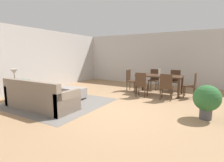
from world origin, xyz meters
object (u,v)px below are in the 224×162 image
object	(u,v)px
vase_centerpiece	(159,72)
potted_plant	(207,99)
dining_chair_far_right	(175,80)
dining_table	(159,77)
couch	(40,98)
dining_chair_far_left	(154,78)
dining_chair_head_east	(192,84)
side_table	(15,88)
dining_chair_near_right	(166,85)
dining_chair_head_west	(130,79)
table_lamp	(14,72)
dining_chair_near_left	(141,83)
ottoman_table	(71,92)

from	to	relation	value
vase_centerpiece	potted_plant	xyz separation A→B (m)	(1.72, -2.15, -0.39)
dining_chair_far_right	dining_table	bearing A→B (deg)	-119.81
couch	dining_chair_far_left	size ratio (longest dim) A/B	2.49
dining_table	dining_chair_head_east	size ratio (longest dim) A/B	1.90
side_table	dining_chair_far_right	world-z (taller)	dining_chair_far_right
dining_chair_near_right	dining_chair_head_west	size ratio (longest dim) A/B	1.00
dining_table	vase_centerpiece	bearing A→B (deg)	-89.27
side_table	dining_chair_far_left	xyz separation A→B (m)	(3.56, 4.28, 0.07)
side_table	dining_chair_far_left	world-z (taller)	dining_chair_far_left
dining_chair_head_east	vase_centerpiece	xyz separation A→B (m)	(-1.21, -0.01, 0.37)
table_lamp	potted_plant	size ratio (longest dim) A/B	0.62
dining_table	dining_chair_near_right	xyz separation A→B (m)	(0.47, -0.86, -0.15)
table_lamp	dining_chair_head_east	size ratio (longest dim) A/B	0.57
side_table	dining_chair_near_left	xyz separation A→B (m)	(3.56, 2.62, 0.07)
couch	ottoman_table	bearing A→B (deg)	89.19
ottoman_table	potted_plant	distance (m)	4.26
ottoman_table	side_table	size ratio (longest dim) A/B	1.77
dining_chair_head_west	dining_chair_far_right	bearing A→B (deg)	25.09
ottoman_table	dining_chair_near_right	world-z (taller)	dining_chair_near_right
dining_chair_near_left	potted_plant	bearing A→B (deg)	-31.66
dining_chair_far_left	dining_chair_head_west	distance (m)	1.15
couch	dining_chair_head_east	xyz separation A→B (m)	(3.76, 3.60, 0.23)
dining_chair_head_east	vase_centerpiece	size ratio (longest dim) A/B	3.67
table_lamp	vase_centerpiece	world-z (taller)	table_lamp
table_lamp	dining_chair_far_right	distance (m)	6.19
dining_chair_head_west	potted_plant	bearing A→B (deg)	-36.30
dining_chair_head_east	dining_chair_far_right	bearing A→B (deg)	132.26
potted_plant	dining_chair_far_right	bearing A→B (deg)	112.75
dining_chair_near_right	dining_chair_head_west	distance (m)	1.92
dining_chair_near_right	dining_chair_far_left	distance (m)	1.90
dining_chair_near_right	vase_centerpiece	xyz separation A→B (m)	(-0.47, 0.83, 0.37)
couch	dining_chair_near_left	bearing A→B (deg)	52.63
side_table	dining_chair_head_east	xyz separation A→B (m)	(5.21, 3.45, 0.07)
table_lamp	dining_chair_near_left	distance (m)	4.44
ottoman_table	dining_chair_head_west	size ratio (longest dim) A/B	1.10
dining_chair_far_right	dining_chair_near_right	bearing A→B (deg)	-89.95
dining_chair_near_left	dining_chair_near_right	bearing A→B (deg)	-0.72
ottoman_table	dining_chair_near_left	world-z (taller)	dining_chair_near_left
dining_chair_near_right	potted_plant	distance (m)	1.82
table_lamp	dining_chair_far_right	bearing A→B (deg)	43.77
couch	dining_chair_near_left	size ratio (longest dim) A/B	2.49
vase_centerpiece	couch	bearing A→B (deg)	-125.40
side_table	dining_chair_head_west	size ratio (longest dim) A/B	0.62
ottoman_table	dining_chair_near_right	bearing A→B (deg)	25.87
dining_table	potted_plant	world-z (taller)	potted_plant
dining_chair_far_right	table_lamp	bearing A→B (deg)	-136.23
dining_chair_near_left	dining_chair_far_right	xyz separation A→B (m)	(0.90, 1.66, 0.00)
dining_chair_head_east	vase_centerpiece	world-z (taller)	vase_centerpiece
dining_chair_head_east	dining_chair_head_west	xyz separation A→B (m)	(-2.46, 0.02, 0.00)
dining_chair_far_right	dining_chair_head_east	size ratio (longest dim) A/B	1.00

